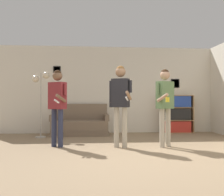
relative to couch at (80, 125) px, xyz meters
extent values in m
plane|color=#937A5B|center=(1.18, -3.34, -0.30)|extent=(20.00, 20.00, 0.00)
cube|color=silver|center=(1.18, 0.41, 1.05)|extent=(8.39, 0.06, 2.70)
cube|color=black|center=(3.00, 0.37, 1.26)|extent=(0.27, 0.02, 0.28)
cube|color=#B2B2BC|center=(3.00, 0.37, 1.26)|extent=(0.22, 0.01, 0.24)
cube|color=black|center=(-0.74, 0.37, 1.67)|extent=(0.22, 0.02, 0.21)
cube|color=gray|center=(-0.74, 0.37, 1.67)|extent=(0.18, 0.01, 0.16)
cube|color=#7A6651|center=(0.00, -0.06, -0.25)|extent=(1.67, 0.80, 0.10)
cube|color=#7A6651|center=(0.00, -0.06, -0.04)|extent=(1.61, 0.74, 0.32)
cube|color=#7A6651|center=(0.00, 0.27, 0.37)|extent=(1.61, 0.14, 0.49)
cube|color=#7A6651|center=(-0.78, -0.06, 0.21)|extent=(0.12, 0.74, 0.18)
cube|color=#7A6651|center=(0.78, -0.06, 0.21)|extent=(0.12, 0.74, 0.18)
cube|color=#A87F51|center=(2.50, 0.19, 0.29)|extent=(0.02, 0.30, 1.18)
cube|color=#A87F51|center=(3.48, 0.19, 0.29)|extent=(0.02, 0.30, 1.18)
cube|color=#A87F51|center=(2.99, 0.34, 0.29)|extent=(1.00, 0.01, 1.18)
cube|color=#A87F51|center=(2.99, 0.19, -0.28)|extent=(0.96, 0.30, 0.02)
cube|color=#A87F51|center=(2.99, 0.19, 0.87)|extent=(0.96, 0.30, 0.02)
cube|color=#A87F51|center=(2.99, 0.19, 0.10)|extent=(0.96, 0.30, 0.02)
cube|color=#A87F51|center=(2.99, 0.19, 0.49)|extent=(0.96, 0.30, 0.02)
cube|color=red|center=(2.99, 0.18, -0.10)|extent=(0.82, 0.26, 0.34)
cube|color=black|center=(2.99, 0.18, 0.29)|extent=(0.82, 0.26, 0.34)
cube|color=#2847A3|center=(2.99, 0.18, 0.68)|extent=(0.82, 0.26, 0.34)
cylinder|color=#ADA89E|center=(-1.04, -0.52, -0.28)|extent=(0.28, 0.28, 0.03)
cylinder|color=#ADA89E|center=(-1.04, -0.52, 0.59)|extent=(0.03, 0.03, 1.72)
cylinder|color=#ADA89E|center=(-0.97, -0.52, 1.43)|extent=(0.02, 0.16, 0.02)
sphere|color=beige|center=(-0.90, -0.52, 1.40)|extent=(0.19, 0.19, 0.19)
cylinder|color=#ADA89E|center=(-1.11, -0.52, 1.33)|extent=(0.02, 0.16, 0.02)
sphere|color=beige|center=(-1.18, -0.52, 1.30)|extent=(0.19, 0.19, 0.19)
cylinder|color=#2D334C|center=(-0.47, -1.92, 0.11)|extent=(0.11, 0.11, 0.81)
cylinder|color=#2D334C|center=(-0.32, -2.02, 0.11)|extent=(0.11, 0.11, 0.81)
cube|color=maroon|center=(-0.39, -1.97, 0.81)|extent=(0.41, 0.36, 0.58)
sphere|color=brown|center=(-0.39, -1.97, 1.23)|extent=(0.21, 0.21, 0.21)
sphere|color=#382314|center=(-0.39, -1.97, 1.27)|extent=(0.18, 0.18, 0.18)
cylinder|color=maroon|center=(-0.21, -2.09, 0.93)|extent=(0.07, 0.07, 0.24)
cylinder|color=brown|center=(-0.29, -2.20, 0.75)|extent=(0.21, 0.28, 0.18)
cylinder|color=white|center=(-0.36, -2.31, 0.68)|extent=(0.11, 0.14, 0.09)
cylinder|color=maroon|center=(-0.58, -1.85, 0.78)|extent=(0.07, 0.07, 0.54)
cylinder|color=#B7AD99|center=(0.87, -2.11, 0.13)|extent=(0.11, 0.11, 0.86)
cylinder|color=#B7AD99|center=(1.04, -2.18, 0.13)|extent=(0.11, 0.11, 0.86)
cube|color=#232328|center=(0.96, -2.14, 0.86)|extent=(0.41, 0.32, 0.61)
sphere|color=#997051|center=(0.96, -2.14, 1.31)|extent=(0.22, 0.22, 0.22)
sphere|color=brown|center=(0.96, -2.14, 1.35)|extent=(0.19, 0.19, 0.19)
cylinder|color=#232328|center=(1.15, -2.22, 1.00)|extent=(0.07, 0.07, 0.26)
cylinder|color=#997051|center=(1.10, -2.36, 0.80)|extent=(0.18, 0.31, 0.19)
cylinder|color=white|center=(1.04, -2.49, 0.74)|extent=(0.09, 0.14, 0.09)
cylinder|color=#232328|center=(0.76, -2.06, 0.84)|extent=(0.07, 0.07, 0.57)
cylinder|color=#B7AD99|center=(1.84, -2.20, 0.12)|extent=(0.11, 0.11, 0.82)
cylinder|color=#B7AD99|center=(2.00, -2.11, 0.12)|extent=(0.11, 0.11, 0.82)
cube|color=#5B7A4C|center=(1.92, -2.15, 0.82)|extent=(0.41, 0.35, 0.58)
sphere|color=tan|center=(1.92, -2.15, 1.25)|extent=(0.21, 0.21, 0.21)
sphere|color=#382314|center=(1.92, -2.15, 1.29)|extent=(0.18, 0.18, 0.18)
cylinder|color=#5B7A4C|center=(2.11, -2.05, 0.80)|extent=(0.07, 0.07, 0.55)
cylinder|color=#5B7A4C|center=(1.73, -2.26, 0.95)|extent=(0.07, 0.07, 0.25)
cylinder|color=tan|center=(1.80, -2.38, 0.76)|extent=(0.20, 0.29, 0.18)
cylinder|color=yellow|center=(1.87, -2.50, 0.72)|extent=(0.08, 0.08, 0.10)
cylinder|color=black|center=(-0.44, -0.71, -0.21)|extent=(0.07, 0.07, 0.18)
cylinder|color=black|center=(-0.44, -0.71, -0.08)|extent=(0.03, 0.03, 0.08)
camera|label=1|loc=(0.36, -7.41, 0.67)|focal=40.00mm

